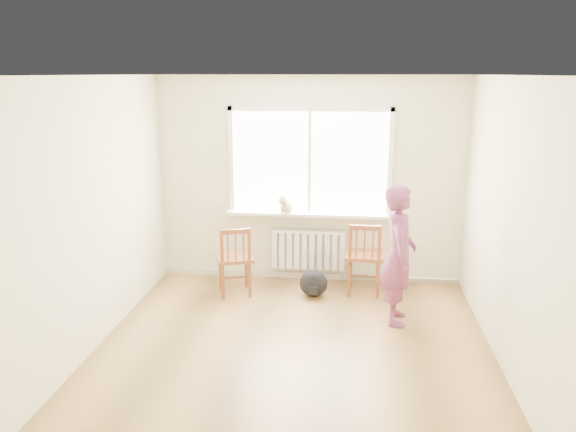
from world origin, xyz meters
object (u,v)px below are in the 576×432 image
(person, at_px, (399,255))
(cat, at_px, (286,205))
(chair_left, at_px, (235,261))
(backpack, at_px, (314,283))
(chair_right, at_px, (364,258))

(person, bearing_deg, cat, 54.07)
(chair_left, height_order, cat, cat)
(chair_left, height_order, person, person)
(chair_left, distance_m, cat, 0.98)
(person, distance_m, backpack, 1.30)
(cat, bearing_deg, backpack, -34.53)
(chair_right, bearing_deg, chair_left, 9.79)
(chair_right, height_order, cat, cat)
(cat, bearing_deg, chair_left, -125.48)
(person, height_order, cat, person)
(cat, distance_m, backpack, 1.07)
(chair_left, bearing_deg, backpack, 164.66)
(chair_right, xyz_separation_m, backpack, (-0.62, -0.15, -0.30))
(person, distance_m, cat, 1.75)
(person, xyz_separation_m, cat, (-1.37, 1.05, 0.28))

